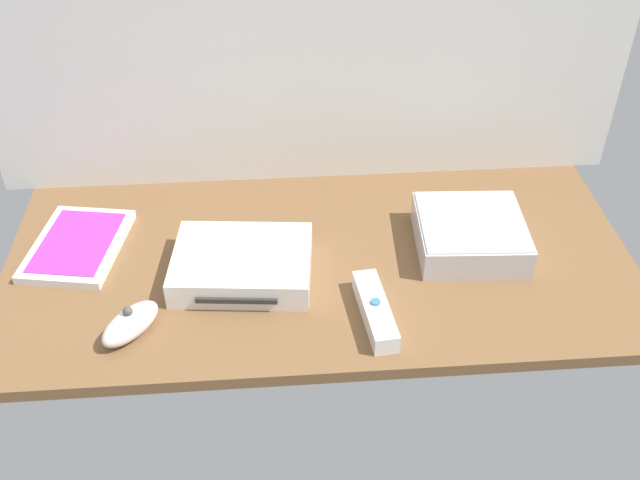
{
  "coord_description": "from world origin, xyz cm",
  "views": [
    {
      "loc": [
        -7.09,
        -91.4,
        76.37
      ],
      "look_at": [
        0.0,
        0.0,
        4.0
      ],
      "focal_mm": 41.94,
      "sensor_mm": 36.0,
      "label": 1
    }
  ],
  "objects_px": {
    "remote_wand": "(375,311)",
    "remote_nunchuk": "(130,323)",
    "game_case": "(78,245)",
    "game_console": "(242,264)",
    "mini_computer": "(470,234)"
  },
  "relations": [
    {
      "from": "remote_wand",
      "to": "remote_nunchuk",
      "type": "height_order",
      "value": "remote_nunchuk"
    },
    {
      "from": "game_case",
      "to": "remote_wand",
      "type": "relative_size",
      "value": 1.4
    },
    {
      "from": "game_console",
      "to": "remote_wand",
      "type": "bearing_deg",
      "value": -24.25
    },
    {
      "from": "remote_wand",
      "to": "remote_nunchuk",
      "type": "xyz_separation_m",
      "value": [
        -0.35,
        -0.0,
        0.01
      ]
    },
    {
      "from": "game_case",
      "to": "remote_nunchuk",
      "type": "xyz_separation_m",
      "value": [
        0.11,
        -0.2,
        0.01
      ]
    },
    {
      "from": "game_console",
      "to": "remote_nunchuk",
      "type": "xyz_separation_m",
      "value": [
        -0.16,
        -0.12,
        -0.0
      ]
    },
    {
      "from": "mini_computer",
      "to": "game_case",
      "type": "distance_m",
      "value": 0.64
    },
    {
      "from": "game_console",
      "to": "game_case",
      "type": "height_order",
      "value": "game_console"
    },
    {
      "from": "mini_computer",
      "to": "game_console",
      "type": "bearing_deg",
      "value": -173.2
    },
    {
      "from": "game_console",
      "to": "remote_wand",
      "type": "relative_size",
      "value": 1.49
    },
    {
      "from": "game_case",
      "to": "remote_nunchuk",
      "type": "relative_size",
      "value": 2.0
    },
    {
      "from": "game_case",
      "to": "game_console",
      "type": "bearing_deg",
      "value": -7.61
    },
    {
      "from": "game_console",
      "to": "game_case",
      "type": "distance_m",
      "value": 0.28
    },
    {
      "from": "mini_computer",
      "to": "remote_nunchuk",
      "type": "xyz_separation_m",
      "value": [
        -0.52,
        -0.16,
        -0.01
      ]
    },
    {
      "from": "game_console",
      "to": "remote_wand",
      "type": "height_order",
      "value": "game_console"
    }
  ]
}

